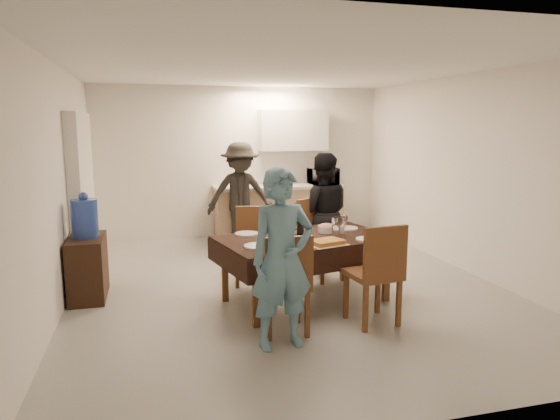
{
  "coord_description": "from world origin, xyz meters",
  "views": [
    {
      "loc": [
        -1.56,
        -5.65,
        1.94
      ],
      "look_at": [
        -0.16,
        -0.3,
        0.99
      ],
      "focal_mm": 32.0,
      "sensor_mm": 36.0,
      "label": 1
    }
  ],
  "objects_px": {
    "wine_bottle": "(300,222)",
    "savoury_tart": "(327,242)",
    "microwave": "(323,176)",
    "person_far": "(322,213)",
    "person_kitchen": "(240,194)",
    "console": "(88,268)",
    "water_jug": "(85,218)",
    "person_near": "(282,259)",
    "water_pitcher": "(338,227)",
    "dining_table": "(306,240)"
  },
  "relations": [
    {
      "from": "person_far",
      "to": "person_kitchen",
      "type": "xyz_separation_m",
      "value": [
        -0.77,
        1.75,
        0.04
      ]
    },
    {
      "from": "savoury_tart",
      "to": "console",
      "type": "bearing_deg",
      "value": 155.51
    },
    {
      "from": "savoury_tart",
      "to": "water_jug",
      "type": "bearing_deg",
      "value": 155.51
    },
    {
      "from": "wine_bottle",
      "to": "person_near",
      "type": "height_order",
      "value": "person_near"
    },
    {
      "from": "dining_table",
      "to": "water_pitcher",
      "type": "distance_m",
      "value": 0.38
    },
    {
      "from": "console",
      "to": "water_pitcher",
      "type": "distance_m",
      "value": 2.85
    },
    {
      "from": "console",
      "to": "person_kitchen",
      "type": "xyz_separation_m",
      "value": [
        2.13,
        2.07,
        0.49
      ]
    },
    {
      "from": "microwave",
      "to": "water_pitcher",
      "type": "bearing_deg",
      "value": 73.13
    },
    {
      "from": "wine_bottle",
      "to": "savoury_tart",
      "type": "distance_m",
      "value": 0.48
    },
    {
      "from": "console",
      "to": "water_jug",
      "type": "bearing_deg",
      "value": 90.0
    },
    {
      "from": "person_far",
      "to": "water_jug",
      "type": "bearing_deg",
      "value": 21.31
    },
    {
      "from": "microwave",
      "to": "person_near",
      "type": "relative_size",
      "value": 0.32
    },
    {
      "from": "savoury_tart",
      "to": "person_far",
      "type": "height_order",
      "value": "person_far"
    },
    {
      "from": "microwave",
      "to": "person_far",
      "type": "relative_size",
      "value": 0.32
    },
    {
      "from": "console",
      "to": "water_pitcher",
      "type": "height_order",
      "value": "water_pitcher"
    },
    {
      "from": "console",
      "to": "person_near",
      "type": "height_order",
      "value": "person_near"
    },
    {
      "from": "water_pitcher",
      "to": "savoury_tart",
      "type": "xyz_separation_m",
      "value": [
        -0.25,
        -0.33,
        -0.08
      ]
    },
    {
      "from": "water_pitcher",
      "to": "person_near",
      "type": "relative_size",
      "value": 0.13
    },
    {
      "from": "wine_bottle",
      "to": "person_kitchen",
      "type": "relative_size",
      "value": 0.19
    },
    {
      "from": "savoury_tart",
      "to": "microwave",
      "type": "bearing_deg",
      "value": 70.99
    },
    {
      "from": "microwave",
      "to": "person_far",
      "type": "distance_m",
      "value": 2.36
    },
    {
      "from": "microwave",
      "to": "person_near",
      "type": "xyz_separation_m",
      "value": [
        -1.9,
        -4.3,
        -0.26
      ]
    },
    {
      "from": "person_far",
      "to": "person_kitchen",
      "type": "bearing_deg",
      "value": -51.11
    },
    {
      "from": "person_near",
      "to": "person_far",
      "type": "bearing_deg",
      "value": 55.42
    },
    {
      "from": "console",
      "to": "water_pitcher",
      "type": "relative_size",
      "value": 3.58
    },
    {
      "from": "console",
      "to": "person_kitchen",
      "type": "height_order",
      "value": "person_kitchen"
    },
    {
      "from": "savoury_tart",
      "to": "person_near",
      "type": "bearing_deg",
      "value": -134.13
    },
    {
      "from": "savoury_tart",
      "to": "person_kitchen",
      "type": "distance_m",
      "value": 3.2
    },
    {
      "from": "water_jug",
      "to": "water_pitcher",
      "type": "relative_size",
      "value": 2.02
    },
    {
      "from": "person_near",
      "to": "water_pitcher",
      "type": "bearing_deg",
      "value": 41.08
    },
    {
      "from": "wine_bottle",
      "to": "person_far",
      "type": "distance_m",
      "value": 1.17
    },
    {
      "from": "water_jug",
      "to": "water_pitcher",
      "type": "xyz_separation_m",
      "value": [
        2.7,
        -0.79,
        -0.08
      ]
    },
    {
      "from": "water_jug",
      "to": "person_far",
      "type": "distance_m",
      "value": 2.92
    },
    {
      "from": "water_pitcher",
      "to": "microwave",
      "type": "height_order",
      "value": "microwave"
    },
    {
      "from": "water_jug",
      "to": "person_near",
      "type": "relative_size",
      "value": 0.27
    },
    {
      "from": "savoury_tart",
      "to": "wine_bottle",
      "type": "bearing_deg",
      "value": 109.23
    },
    {
      "from": "savoury_tart",
      "to": "microwave",
      "type": "distance_m",
      "value": 3.85
    },
    {
      "from": "water_jug",
      "to": "wine_bottle",
      "type": "relative_size",
      "value": 1.34
    },
    {
      "from": "console",
      "to": "person_near",
      "type": "bearing_deg",
      "value": -44.79
    },
    {
      "from": "console",
      "to": "wine_bottle",
      "type": "xyz_separation_m",
      "value": [
        2.3,
        -0.69,
        0.54
      ]
    },
    {
      "from": "console",
      "to": "savoury_tart",
      "type": "xyz_separation_m",
      "value": [
        2.45,
        -1.12,
        0.4
      ]
    },
    {
      "from": "console",
      "to": "microwave",
      "type": "relative_size",
      "value": 1.49
    },
    {
      "from": "water_jug",
      "to": "microwave",
      "type": "height_order",
      "value": "microwave"
    },
    {
      "from": "wine_bottle",
      "to": "microwave",
      "type": "relative_size",
      "value": 0.63
    },
    {
      "from": "microwave",
      "to": "savoury_tart",
      "type": "bearing_deg",
      "value": 70.99
    },
    {
      "from": "dining_table",
      "to": "water_pitcher",
      "type": "bearing_deg",
      "value": -20.96
    },
    {
      "from": "console",
      "to": "wine_bottle",
      "type": "bearing_deg",
      "value": -16.6
    },
    {
      "from": "water_pitcher",
      "to": "dining_table",
      "type": "bearing_deg",
      "value": 171.87
    },
    {
      "from": "person_kitchen",
      "to": "person_near",
      "type": "bearing_deg",
      "value": -94.86
    },
    {
      "from": "savoury_tart",
      "to": "person_far",
      "type": "xyz_separation_m",
      "value": [
        0.45,
        1.43,
        0.04
      ]
    }
  ]
}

